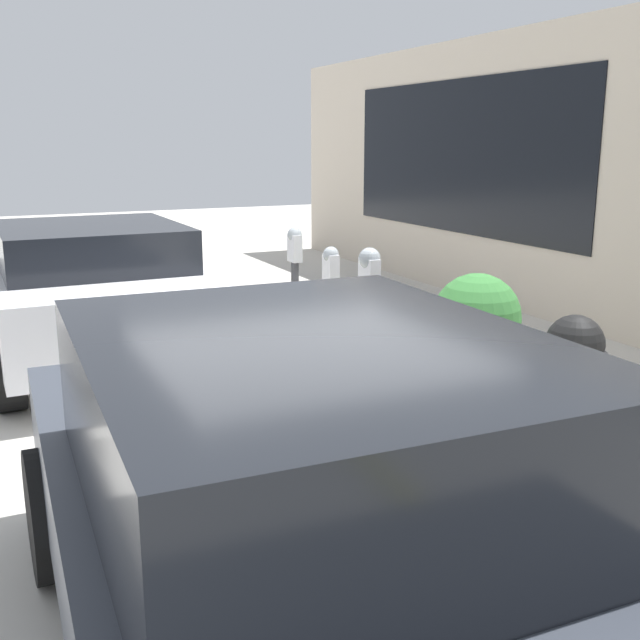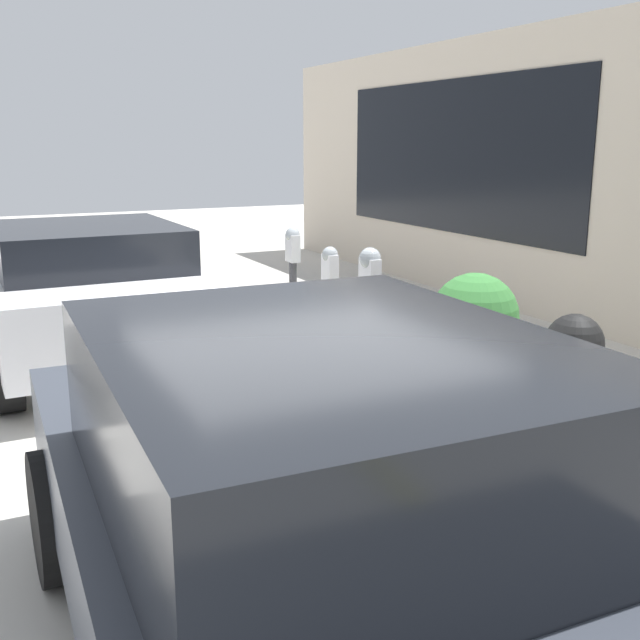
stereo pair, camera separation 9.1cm
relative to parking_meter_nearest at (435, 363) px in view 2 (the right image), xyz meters
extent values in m
plane|color=beige|center=(1.19, 0.39, -0.83)|extent=(40.00, 40.00, 0.00)
cube|color=gold|center=(1.19, 0.47, -0.81)|extent=(19.00, 0.16, 0.04)
cube|color=black|center=(5.47, -4.00, 1.23)|extent=(5.70, 0.02, 2.24)
cylinder|color=#38383D|center=(0.00, 0.00, -0.35)|extent=(0.08, 0.08, 0.95)
cube|color=silver|center=(0.00, 0.00, 0.25)|extent=(0.16, 0.09, 0.27)
sphere|color=gray|center=(0.00, 0.00, 0.39)|extent=(0.14, 0.14, 0.14)
cylinder|color=#38383D|center=(0.78, 0.07, -0.26)|extent=(0.07, 0.07, 1.13)
cube|color=silver|center=(0.78, 0.07, 0.46)|extent=(0.19, 0.09, 0.31)
sphere|color=gray|center=(0.78, 0.07, 0.61)|extent=(0.16, 0.16, 0.16)
cylinder|color=#38383D|center=(1.57, 0.00, -0.30)|extent=(0.07, 0.07, 1.06)
cube|color=silver|center=(1.57, 0.00, 0.38)|extent=(0.16, 0.09, 0.31)
sphere|color=gray|center=(1.57, 0.00, 0.53)|extent=(0.14, 0.14, 0.14)
cylinder|color=#38383D|center=(2.38, -0.02, -0.24)|extent=(0.07, 0.07, 1.18)
cube|color=silver|center=(2.38, -0.02, 0.48)|extent=(0.16, 0.09, 0.26)
sphere|color=gray|center=(2.38, -0.02, 0.61)|extent=(0.14, 0.14, 0.14)
cube|color=#B2A899|center=(1.38, -1.40, -0.60)|extent=(1.54, 0.95, 0.45)
sphere|color=#387A38|center=(1.38, -1.40, -0.11)|extent=(0.81, 0.81, 0.81)
cube|color=#383D47|center=(-1.41, 1.62, -0.18)|extent=(4.14, 2.04, 0.59)
cube|color=black|center=(-1.57, 1.62, 0.43)|extent=(2.18, 1.75, 0.64)
cylinder|color=black|center=(-0.14, 0.74, -0.47)|extent=(0.72, 0.23, 0.72)
cylinder|color=black|center=(-0.14, 2.50, -0.47)|extent=(0.72, 0.23, 0.72)
cube|color=silver|center=(3.90, 1.64, -0.13)|extent=(3.84, 2.00, 0.70)
cube|color=black|center=(3.75, 1.64, 0.43)|extent=(2.00, 1.75, 0.43)
cylinder|color=black|center=(5.09, 0.73, -0.48)|extent=(0.70, 0.24, 0.70)
cylinder|color=black|center=(2.72, 0.73, -0.48)|extent=(0.70, 0.24, 0.70)
cylinder|color=black|center=(2.72, 2.54, -0.48)|extent=(0.70, 0.24, 0.70)
cylinder|color=black|center=(-0.01, -1.25, -0.45)|extent=(0.48, 0.48, 0.77)
sphere|color=black|center=(-0.01, -1.25, 0.00)|extent=(0.43, 0.43, 0.43)
camera|label=1|loc=(-4.04, 2.76, 1.47)|focal=42.00mm
camera|label=2|loc=(-4.00, 2.84, 1.47)|focal=42.00mm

